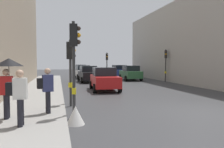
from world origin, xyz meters
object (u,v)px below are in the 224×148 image
(car_white_compact, at_px, (83,72))
(car_red_sedan, at_px, (104,79))
(traffic_light_far_median, at_px, (107,61))
(car_silver_hatchback, at_px, (81,70))
(pedestrian_with_umbrella, at_px, (8,71))
(pedestrian_with_grey_backpack, at_px, (47,88))
(traffic_light_near_left, at_px, (74,52))
(traffic_light_mid_street, at_px, (166,60))
(car_blue_van, at_px, (119,71))
(pedestrian_with_black_backpack, at_px, (19,94))
(warning_sign_triangle, at_px, (75,115))
(traffic_light_near_right, at_px, (71,61))
(car_dark_suv, at_px, (88,74))
(car_green_estate, at_px, (130,73))

(car_white_compact, bearing_deg, car_red_sedan, -89.06)
(traffic_light_far_median, relative_size, car_white_compact, 0.79)
(car_white_compact, bearing_deg, car_silver_hatchback, 87.08)
(car_silver_hatchback, distance_m, pedestrian_with_umbrella, 28.57)
(pedestrian_with_grey_backpack, bearing_deg, traffic_light_far_median, 70.95)
(traffic_light_near_left, bearing_deg, traffic_light_mid_street, 51.75)
(traffic_light_mid_street, height_order, pedestrian_with_grey_backpack, traffic_light_mid_street)
(car_white_compact, height_order, car_blue_van, same)
(car_blue_van, distance_m, pedestrian_with_grey_backpack, 23.49)
(traffic_light_mid_street, distance_m, pedestrian_with_black_backpack, 19.65)
(traffic_light_near_left, xyz_separation_m, car_red_sedan, (2.84, 8.14, -1.68))
(warning_sign_triangle, bearing_deg, pedestrian_with_umbrella, 161.39)
(car_blue_van, bearing_deg, car_silver_hatchback, 130.26)
(traffic_light_far_median, distance_m, pedestrian_with_grey_backpack, 19.92)
(traffic_light_near_right, xyz_separation_m, pedestrian_with_black_backpack, (-1.81, -3.66, -1.08))
(car_red_sedan, xyz_separation_m, warning_sign_triangle, (-2.89, -9.09, -0.55))
(traffic_light_mid_street, xyz_separation_m, car_silver_hatchback, (-7.85, 14.16, -1.57))
(traffic_light_near_right, height_order, warning_sign_triangle, traffic_light_near_right)
(traffic_light_mid_street, height_order, car_red_sedan, traffic_light_mid_street)
(traffic_light_far_median, bearing_deg, car_red_sedan, -103.23)
(car_white_compact, distance_m, warning_sign_triangle, 22.49)
(pedestrian_with_black_backpack, bearing_deg, car_red_sedan, 63.75)
(traffic_light_near_right, bearing_deg, car_dark_suv, 78.90)
(pedestrian_with_black_backpack, bearing_deg, traffic_light_mid_street, 49.94)
(traffic_light_far_median, xyz_separation_m, warning_sign_triangle, (-5.48, -20.13, -2.01))
(traffic_light_mid_street, distance_m, traffic_light_far_median, 7.66)
(traffic_light_near_left, distance_m, pedestrian_with_grey_backpack, 1.79)
(car_green_estate, height_order, pedestrian_with_umbrella, pedestrian_with_umbrella)
(car_silver_hatchback, height_order, warning_sign_triangle, car_silver_hatchback)
(traffic_light_mid_street, bearing_deg, pedestrian_with_black_backpack, -130.06)
(car_white_compact, bearing_deg, car_blue_van, 8.16)
(traffic_light_mid_street, xyz_separation_m, car_white_compact, (-8.18, 7.66, -1.57))
(car_blue_van, bearing_deg, traffic_light_near_right, -111.63)
(car_blue_van, distance_m, pedestrian_with_umbrella, 24.52)
(traffic_light_mid_street, relative_size, traffic_light_far_median, 1.05)
(car_white_compact, height_order, pedestrian_with_umbrella, pedestrian_with_umbrella)
(car_silver_hatchback, xyz_separation_m, car_green_estate, (4.83, -11.14, 0.00))
(traffic_light_near_right, xyz_separation_m, car_red_sedan, (2.84, 5.78, -1.36))
(traffic_light_mid_street, bearing_deg, car_green_estate, 134.98)
(pedestrian_with_umbrella, bearing_deg, traffic_light_far_median, 68.15)
(pedestrian_with_umbrella, distance_m, pedestrian_with_black_backpack, 1.40)
(car_red_sedan, xyz_separation_m, pedestrian_with_umbrella, (-5.17, -8.32, 0.96))
(car_white_compact, bearing_deg, traffic_light_near_left, -97.00)
(car_white_compact, height_order, warning_sign_triangle, car_white_compact)
(traffic_light_far_median, xyz_separation_m, car_white_compact, (-2.81, 2.20, -1.45))
(car_red_sedan, bearing_deg, pedestrian_with_umbrella, -121.84)
(traffic_light_mid_street, bearing_deg, traffic_light_near_right, -133.60)
(pedestrian_with_grey_backpack, relative_size, warning_sign_triangle, 2.72)
(pedestrian_with_grey_backpack, height_order, pedestrian_with_black_backpack, same)
(traffic_light_near_left, relative_size, car_white_compact, 0.86)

